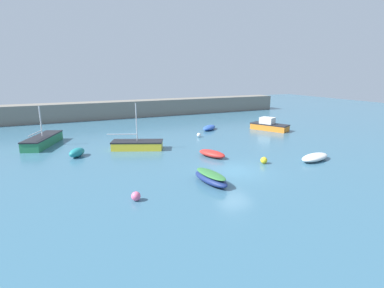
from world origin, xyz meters
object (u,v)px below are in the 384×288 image
rowboat_white_midwater (315,157)px  dinghy_near_pier (77,152)px  cabin_cruiser_white (269,125)px  mooring_buoy_yellow (264,160)px  mooring_buoy_pink (136,196)px  open_tender_yellow (212,154)px  sailboat_twin_hulled (43,141)px  sailboat_short_mast (137,145)px  rowboat_with_red_cover (211,178)px  mooring_buoy_white (199,135)px  rowboat_blue_near (209,128)px

rowboat_white_midwater → dinghy_near_pier: dinghy_near_pier is taller
cabin_cruiser_white → mooring_buoy_yellow: bearing=-66.4°
mooring_buoy_pink → mooring_buoy_yellow: mooring_buoy_yellow is taller
open_tender_yellow → rowboat_white_midwater: bearing=36.9°
sailboat_twin_hulled → open_tender_yellow: bearing=-106.8°
sailboat_short_mast → mooring_buoy_pink: 11.99m
cabin_cruiser_white → mooring_buoy_pink: size_ratio=9.18×
dinghy_near_pier → mooring_buoy_yellow: (13.61, -8.56, -0.11)m
sailboat_short_mast → mooring_buoy_pink: sailboat_short_mast is taller
mooring_buoy_pink → mooring_buoy_yellow: 11.60m
rowboat_white_midwater → open_tender_yellow: (-7.31, 4.61, 0.01)m
cabin_cruiser_white → rowboat_with_red_cover: size_ratio=1.45×
rowboat_with_red_cover → mooring_buoy_pink: (-5.26, -0.64, -0.11)m
sailboat_twin_hulled → mooring_buoy_pink: size_ratio=11.53×
rowboat_white_midwater → mooring_buoy_yellow: size_ratio=6.29×
sailboat_short_mast → mooring_buoy_white: 8.19m
sailboat_twin_hulled → sailboat_short_mast: bearing=-101.6°
dinghy_near_pier → rowboat_blue_near: bearing=-31.9°
sailboat_short_mast → mooring_buoy_yellow: (8.12, -8.87, -0.16)m
rowboat_blue_near → dinghy_near_pier: dinghy_near_pier is taller
rowboat_white_midwater → mooring_buoy_yellow: rowboat_white_midwater is taller
dinghy_near_pier → rowboat_white_midwater: bearing=-80.6°
rowboat_with_red_cover → mooring_buoy_yellow: 6.36m
rowboat_white_midwater → mooring_buoy_white: (-4.73, 12.44, -0.04)m
rowboat_white_midwater → mooring_buoy_pink: 15.78m
cabin_cruiser_white → rowboat_white_midwater: (-5.30, -12.52, -0.30)m
cabin_cruiser_white → rowboat_white_midwater: size_ratio=1.45×
mooring_buoy_yellow → rowboat_white_midwater: bearing=-14.2°
mooring_buoy_white → sailboat_twin_hulled: bearing=169.2°
cabin_cruiser_white → sailboat_short_mast: bearing=-107.9°
sailboat_twin_hulled → mooring_buoy_white: bearing=-78.7°
cabin_cruiser_white → sailboat_short_mast: size_ratio=0.97×
rowboat_blue_near → mooring_buoy_yellow: (-2.81, -14.68, -0.01)m
rowboat_white_midwater → dinghy_near_pier: 20.46m
sailboat_twin_hulled → open_tender_yellow: (13.49, -10.90, -0.21)m
sailboat_short_mast → rowboat_white_midwater: (12.54, -9.99, -0.15)m
mooring_buoy_pink → sailboat_short_mast: bearing=74.7°
sailboat_short_mast → mooring_buoy_white: bearing=41.1°
dinghy_near_pier → mooring_buoy_pink: (2.33, -11.25, -0.11)m
rowboat_white_midwater → rowboat_with_red_cover: bearing=-7.6°
mooring_buoy_white → open_tender_yellow: bearing=-108.3°
cabin_cruiser_white → rowboat_with_red_cover: 20.71m
rowboat_blue_near → rowboat_with_red_cover: bearing=21.7°
cabin_cruiser_white → open_tender_yellow: cabin_cruiser_white is taller
sailboat_twin_hulled → dinghy_near_pier: 6.46m
sailboat_short_mast → rowboat_white_midwater: bearing=-14.9°
cabin_cruiser_white → dinghy_near_pier: size_ratio=2.47×
cabin_cruiser_white → open_tender_yellow: 14.89m
rowboat_with_red_cover → sailboat_short_mast: 11.13m
open_tender_yellow → dinghy_near_pier: bearing=-136.1°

